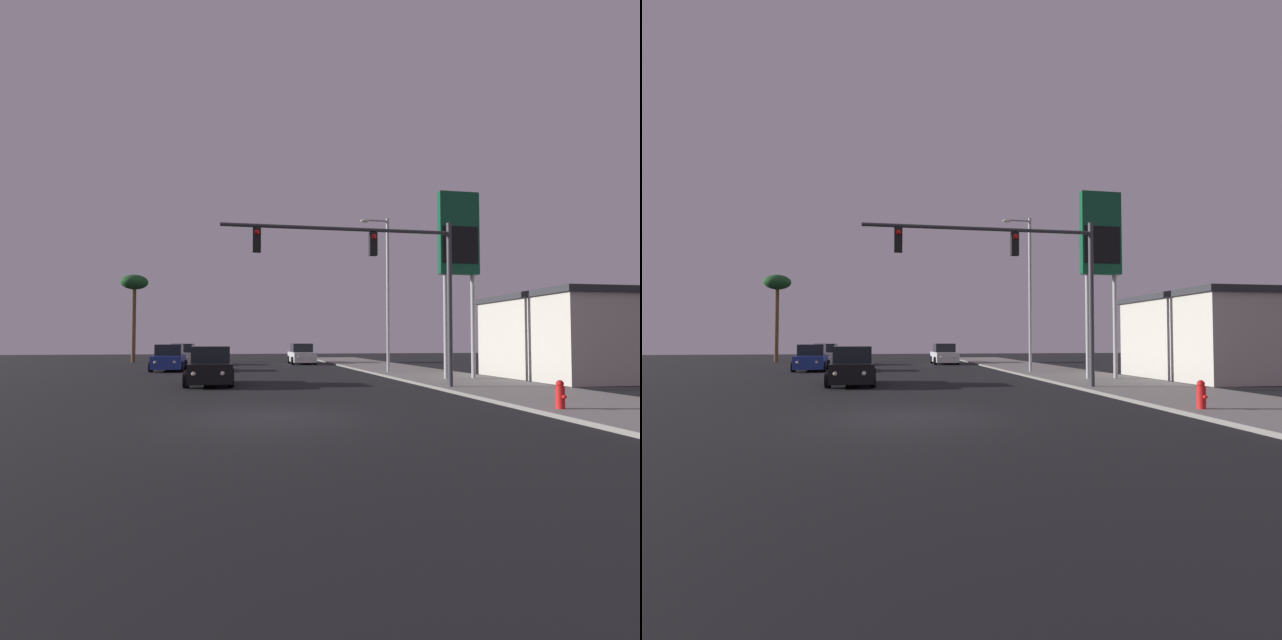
# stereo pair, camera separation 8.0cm
# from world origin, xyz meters

# --- Properties ---
(ground_plane) EXTENTS (120.00, 120.00, 0.00)m
(ground_plane) POSITION_xyz_m (0.00, 0.00, 0.00)
(ground_plane) COLOR black
(sidewalk_right) EXTENTS (5.00, 60.00, 0.12)m
(sidewalk_right) POSITION_xyz_m (9.50, 10.00, 0.06)
(sidewalk_right) COLOR gray
(sidewalk_right) RESTS_ON ground
(building_gas_station) EXTENTS (10.30, 8.30, 4.30)m
(building_gas_station) POSITION_xyz_m (18.00, 10.03, 2.16)
(building_gas_station) COLOR beige
(building_gas_station) RESTS_ON ground
(car_blue) EXTENTS (2.04, 4.33, 1.68)m
(car_blue) POSITION_xyz_m (-4.94, 20.45, 0.76)
(car_blue) COLOR navy
(car_blue) RESTS_ON ground
(car_silver) EXTENTS (2.04, 4.34, 1.68)m
(car_silver) POSITION_xyz_m (-4.88, 28.44, 0.76)
(car_silver) COLOR #B7B7BC
(car_silver) RESTS_ON ground
(car_white) EXTENTS (2.04, 4.32, 1.68)m
(car_white) POSITION_xyz_m (4.67, 28.18, 0.76)
(car_white) COLOR silver
(car_white) RESTS_ON ground
(car_black) EXTENTS (2.04, 4.34, 1.68)m
(car_black) POSITION_xyz_m (-1.88, 9.62, 0.76)
(car_black) COLOR black
(car_black) RESTS_ON ground
(traffic_light_mast) EXTENTS (9.06, 0.36, 6.50)m
(traffic_light_mast) POSITION_xyz_m (4.86, 5.86, 4.81)
(traffic_light_mast) COLOR #38383D
(traffic_light_mast) RESTS_ON sidewalk_right
(street_lamp) EXTENTS (1.74, 0.24, 9.00)m
(street_lamp) POSITION_xyz_m (7.88, 15.31, 5.12)
(street_lamp) COLOR #99999E
(street_lamp) RESTS_ON sidewalk_right
(gas_station_sign) EXTENTS (2.00, 0.42, 9.00)m
(gas_station_sign) POSITION_xyz_m (9.81, 9.74, 6.62)
(gas_station_sign) COLOR #99999E
(gas_station_sign) RESTS_ON sidewalk_right
(fire_hydrant) EXTENTS (0.24, 0.34, 0.76)m
(fire_hydrant) POSITION_xyz_m (7.71, -0.61, 0.49)
(fire_hydrant) COLOR red
(fire_hydrant) RESTS_ON sidewalk_right
(palm_tree_far) EXTENTS (2.40, 2.40, 7.83)m
(palm_tree_far) POSITION_xyz_m (-9.69, 34.00, 6.78)
(palm_tree_far) COLOR brown
(palm_tree_far) RESTS_ON ground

